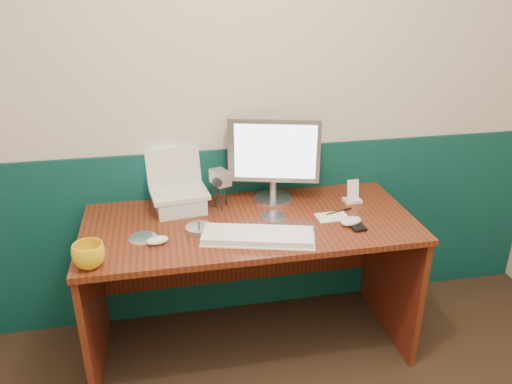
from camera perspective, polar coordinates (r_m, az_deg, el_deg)
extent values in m
cube|color=beige|center=(2.60, -0.88, 10.36)|extent=(3.50, 0.04, 2.50)
cube|color=#072F2B|center=(2.86, -0.75, -4.49)|extent=(3.48, 0.02, 1.00)
cube|color=#3E1F0B|center=(2.61, -0.65, -10.70)|extent=(1.60, 0.70, 0.75)
cube|color=silver|center=(2.54, -8.70, -1.22)|extent=(0.26, 0.23, 0.08)
cube|color=white|center=(2.25, 0.23, -5.13)|extent=(0.52, 0.29, 0.03)
ellipsoid|color=white|center=(2.42, 10.83, -3.29)|extent=(0.13, 0.10, 0.04)
ellipsoid|color=white|center=(2.26, -11.24, -5.44)|extent=(0.11, 0.08, 0.03)
imported|color=gold|center=(2.15, -18.57, -6.89)|extent=(0.14, 0.14, 0.10)
cylinder|color=#AFB8BF|center=(2.34, -6.53, -4.20)|extent=(0.13, 0.13, 0.03)
cylinder|color=silver|center=(2.33, -12.78, -5.14)|extent=(0.13, 0.13, 0.00)
cylinder|color=silver|center=(2.46, 2.04, -2.80)|extent=(0.12, 0.12, 0.00)
cylinder|color=black|center=(2.54, 9.48, -2.19)|extent=(0.15, 0.06, 0.01)
cube|color=white|center=(2.48, 8.70, -2.82)|extent=(0.16, 0.11, 0.00)
cube|color=white|center=(2.66, 10.91, -0.94)|extent=(0.09, 0.07, 0.02)
cube|color=white|center=(2.64, 11.01, 0.27)|extent=(0.06, 0.04, 0.11)
cube|color=black|center=(2.41, 11.39, -3.80)|extent=(0.07, 0.11, 0.01)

